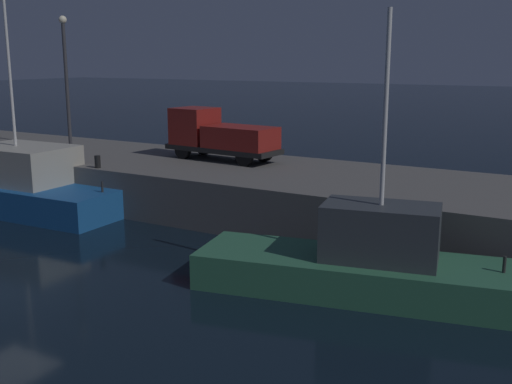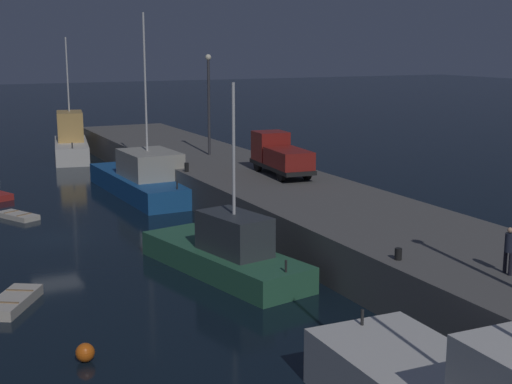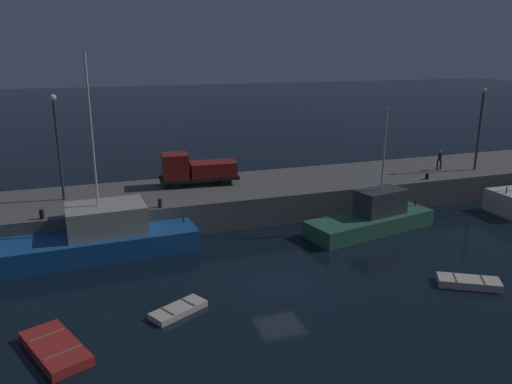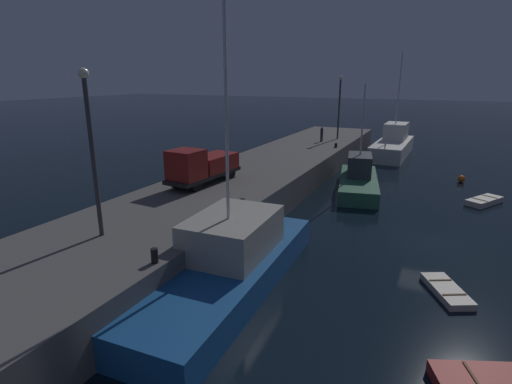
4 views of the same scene
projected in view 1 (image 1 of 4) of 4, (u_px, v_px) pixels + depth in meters
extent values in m
plane|color=black|center=(1.00, 296.00, 19.18)|extent=(320.00, 320.00, 0.00)
cube|color=#5B5956|center=(229.00, 187.00, 30.02)|extent=(67.20, 8.20, 2.16)
cube|color=#195193|center=(11.00, 194.00, 30.48)|extent=(12.98, 4.72, 1.36)
cube|color=#ADA899|center=(23.00, 164.00, 29.68)|extent=(4.85, 3.46, 1.75)
cylinder|color=silver|center=(8.00, 48.00, 28.71)|extent=(0.14, 0.14, 9.16)
cylinder|color=#262626|center=(102.00, 187.00, 27.56)|extent=(0.10, 0.10, 0.50)
cube|color=#2D6647|center=(350.00, 274.00, 19.43)|extent=(10.09, 4.85, 1.14)
cube|color=#33383D|center=(380.00, 233.00, 18.84)|extent=(3.79, 2.56, 1.75)
cylinder|color=silver|center=(386.00, 109.00, 18.05)|extent=(0.14, 0.14, 5.74)
cylinder|color=#262626|center=(504.00, 264.00, 17.85)|extent=(0.10, 0.10, 0.50)
cylinder|color=#38383D|center=(67.00, 87.00, 34.81)|extent=(0.20, 0.20, 6.94)
sphere|color=#F9EFCC|center=(63.00, 20.00, 34.03)|extent=(0.44, 0.44, 0.44)
cylinder|color=black|center=(183.00, 150.00, 31.62)|extent=(0.92, 0.36, 0.90)
cylinder|color=black|center=(204.00, 146.00, 32.94)|extent=(0.92, 0.36, 0.90)
cylinder|color=black|center=(244.00, 157.00, 29.43)|extent=(0.92, 0.36, 0.90)
cylinder|color=black|center=(264.00, 153.00, 30.75)|extent=(0.92, 0.36, 0.90)
cube|color=black|center=(223.00, 149.00, 31.16)|extent=(6.24, 2.48, 0.25)
cube|color=maroon|center=(195.00, 126.00, 31.96)|extent=(2.11, 2.13, 1.85)
cube|color=maroon|center=(240.00, 137.00, 30.40)|extent=(3.69, 2.26, 1.07)
cylinder|color=black|center=(98.00, 162.00, 29.01)|extent=(0.28, 0.28, 0.58)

